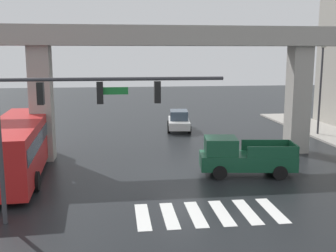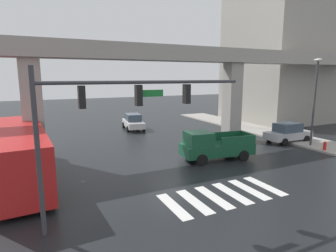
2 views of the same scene
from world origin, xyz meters
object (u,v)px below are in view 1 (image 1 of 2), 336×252
(city_bus, at_px, (18,144))
(pickup_truck, at_px, (242,157))
(street_lamp_mid_block, at_px, (321,79))
(sedan_white, at_px, (179,120))
(traffic_signal_mast, at_px, (70,107))

(city_bus, bearing_deg, pickup_truck, -7.44)
(city_bus, xyz_separation_m, street_lamp_mid_block, (21.50, 8.18, 2.83))
(sedan_white, xyz_separation_m, traffic_signal_mast, (-7.08, -18.66, 3.71))
(sedan_white, bearing_deg, city_bus, -131.87)
(traffic_signal_mast, bearing_deg, street_lamp_mid_block, 39.82)
(pickup_truck, height_order, city_bus, city_bus)
(pickup_truck, height_order, sedan_white, pickup_truck)
(sedan_white, distance_m, traffic_signal_mast, 20.30)
(city_bus, height_order, street_lamp_mid_block, street_lamp_mid_block)
(city_bus, height_order, traffic_signal_mast, traffic_signal_mast)
(pickup_truck, bearing_deg, street_lamp_mid_block, 45.92)
(pickup_truck, bearing_deg, sedan_white, 95.87)
(pickup_truck, distance_m, city_bus, 12.18)
(traffic_signal_mast, bearing_deg, city_bus, 118.02)
(pickup_truck, distance_m, sedan_white, 13.55)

